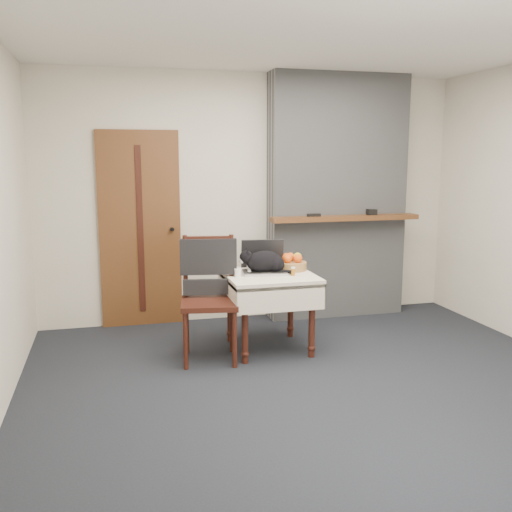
# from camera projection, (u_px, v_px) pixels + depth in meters

# --- Properties ---
(ground) EXTENTS (4.50, 4.50, 0.00)m
(ground) POSITION_uv_depth(u_px,v_px,m) (317.00, 384.00, 4.41)
(ground) COLOR black
(ground) RESTS_ON ground
(room_shell) EXTENTS (4.52, 4.01, 2.61)m
(room_shell) POSITION_uv_depth(u_px,v_px,m) (301.00, 153.00, 4.55)
(room_shell) COLOR beige
(room_shell) RESTS_ON ground
(door) EXTENTS (0.82, 0.10, 2.00)m
(door) POSITION_uv_depth(u_px,v_px,m) (140.00, 230.00, 5.82)
(door) COLOR brown
(door) RESTS_ON ground
(chimney) EXTENTS (1.62, 0.48, 2.60)m
(chimney) POSITION_uv_depth(u_px,v_px,m) (337.00, 198.00, 6.17)
(chimney) COLOR gray
(chimney) RESTS_ON ground
(side_table) EXTENTS (0.78, 0.78, 0.70)m
(side_table) POSITION_uv_depth(u_px,v_px,m) (269.00, 286.00, 5.12)
(side_table) COLOR #39180F
(side_table) RESTS_ON ground
(laptop) EXTENTS (0.43, 0.38, 0.29)m
(laptop) POSITION_uv_depth(u_px,v_px,m) (264.00, 264.00, 5.16)
(laptop) COLOR #B7B7BC
(laptop) RESTS_ON side_table
(cat) EXTENTS (0.47, 0.26, 0.24)m
(cat) POSITION_uv_depth(u_px,v_px,m) (265.00, 262.00, 5.11)
(cat) COLOR black
(cat) RESTS_ON side_table
(cream_jar) EXTENTS (0.06, 0.06, 0.07)m
(cream_jar) POSITION_uv_depth(u_px,v_px,m) (238.00, 273.00, 4.97)
(cream_jar) COLOR white
(cream_jar) RESTS_ON side_table
(pill_bottle) EXTENTS (0.04, 0.04, 0.08)m
(pill_bottle) POSITION_uv_depth(u_px,v_px,m) (293.00, 271.00, 5.02)
(pill_bottle) COLOR #A96414
(pill_bottle) RESTS_ON side_table
(fruit_basket) EXTENTS (0.27, 0.27, 0.15)m
(fruit_basket) POSITION_uv_depth(u_px,v_px,m) (292.00, 263.00, 5.27)
(fruit_basket) COLOR #AF8C46
(fruit_basket) RESTS_ON side_table
(desk_clutter) EXTENTS (0.14, 0.06, 0.01)m
(desk_clutter) POSITION_uv_depth(u_px,v_px,m) (284.00, 272.00, 5.15)
(desk_clutter) COLOR black
(desk_clutter) RESTS_ON side_table
(chair) EXTENTS (0.55, 0.54, 1.07)m
(chair) POSITION_uv_depth(u_px,v_px,m) (209.00, 280.00, 4.92)
(chair) COLOR #39180F
(chair) RESTS_ON ground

